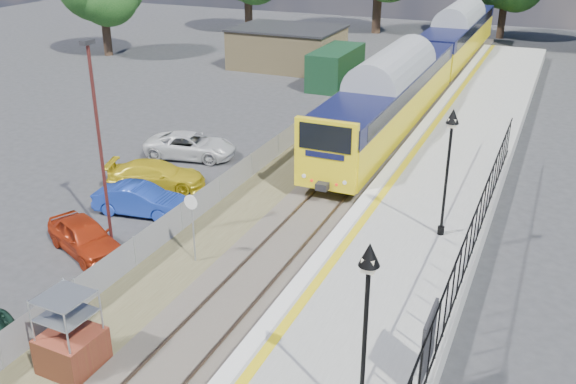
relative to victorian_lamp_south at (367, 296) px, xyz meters
The scene contains 17 objects.
ground 8.05m from the victorian_lamp_south, 143.97° to the left, with size 120.00×120.00×0.00m, color #2D2D30.
track_bed 15.50m from the victorian_lamp_south, 113.60° to the left, with size 5.90×80.00×0.29m.
platform 12.67m from the victorian_lamp_south, 96.18° to the left, with size 5.00×70.00×0.90m, color gray.
platform_edge 12.92m from the victorian_lamp_south, 105.65° to the left, with size 0.90×70.00×0.01m.
victorian_lamp_south is the anchor object (origin of this frame).
victorian_lamp_north 10.00m from the victorian_lamp_south, 91.15° to the left, with size 0.44×0.44×4.60m.
palisade_fence 6.79m from the victorian_lamp_south, 80.47° to the left, with size 0.12×26.00×2.00m.
wire_fence 19.07m from the victorian_lamp_south, 121.23° to the left, with size 0.06×52.00×1.20m.
outbuilding 38.94m from the victorian_lamp_south, 114.99° to the left, with size 10.80×10.10×3.12m.
train 33.36m from the victorian_lamp_south, 99.51° to the left, with size 2.82×40.83×3.51m.
brick_plinth 8.61m from the victorian_lamp_south, behind, with size 1.52×1.52×2.34m.
speed_sign 10.38m from the victorian_lamp_south, 142.60° to the left, with size 0.53×0.11×2.62m.
carpark_lamp 13.03m from the victorian_lamp_south, 152.36° to the left, with size 0.25×0.50×7.56m.
car_red 13.60m from the victorian_lamp_south, 156.65° to the left, with size 1.51×3.75×1.28m, color #A42A0F.
car_blue 15.35m from the victorian_lamp_south, 144.32° to the left, with size 1.33×3.80×1.25m, color #1A379F.
car_yellow 17.56m from the victorian_lamp_south, 139.35° to the left, with size 1.75×4.31×1.25m, color gold.
car_white 20.79m from the victorian_lamp_south, 132.07° to the left, with size 2.08×4.51×1.25m, color silver.
Camera 1 is at (8.43, -14.70, 11.38)m, focal length 40.00 mm.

